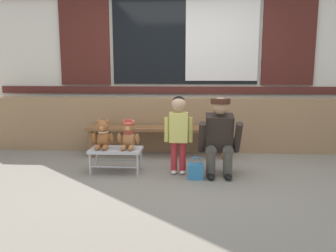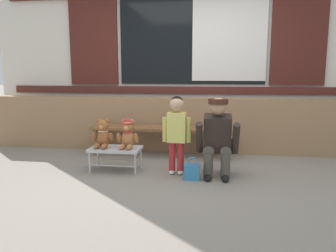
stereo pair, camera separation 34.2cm
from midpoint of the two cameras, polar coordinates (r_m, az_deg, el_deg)
The scene contains 10 objects.
ground_plane at distance 3.84m, azimuth 4.49°, elevation -9.34°, with size 60.00×60.00×0.00m, color gray.
brick_low_wall at distance 5.12m, azimuth 5.61°, elevation 0.23°, with size 6.76×0.25×0.85m, color #997551.
shop_facade at distance 5.61m, azimuth 6.15°, elevation 15.26°, with size 6.90×0.26×3.63m.
wooden_bench_long at distance 4.81m, azimuth 0.76°, elevation -0.94°, with size 2.10×0.40×0.44m.
small_display_bench at distance 4.11m, azimuth -6.89°, elevation -4.27°, with size 0.64×0.36×0.30m.
teddy_bear_plain at distance 4.11m, azimuth -9.09°, elevation -1.49°, with size 0.28×0.26×0.36m.
teddy_bear_with_hat at distance 4.03m, azimuth -4.74°, elevation -1.50°, with size 0.28×0.27×0.36m.
child_standing at distance 3.89m, azimuth 4.06°, elevation -0.08°, with size 0.35×0.18×0.96m.
adult_crouching at distance 3.88m, azimuth 11.36°, elevation -1.93°, with size 0.50×0.49×0.95m.
handbag_on_ground at distance 3.80m, azimuth 6.88°, elevation -8.05°, with size 0.18×0.11×0.27m.
Camera 2 is at (0.40, -3.62, 1.21)m, focal length 34.53 mm.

